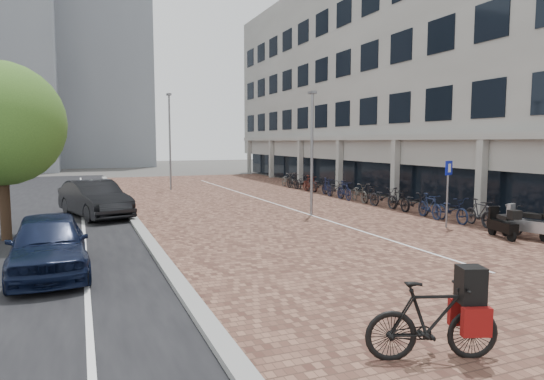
{
  "coord_description": "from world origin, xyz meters",
  "views": [
    {
      "loc": [
        -7.05,
        -11.51,
        3.21
      ],
      "look_at": [
        0.0,
        6.0,
        1.3
      ],
      "focal_mm": 31.63,
      "sensor_mm": 36.0,
      "label": 1
    }
  ],
  "objects_px": {
    "hero_bike": "(433,320)",
    "scooter_front": "(529,222)",
    "parking_sign": "(448,183)",
    "car_navy": "(48,244)",
    "car_dark": "(95,199)",
    "scooter_mid": "(502,223)"
  },
  "relations": [
    {
      "from": "hero_bike",
      "to": "scooter_front",
      "type": "distance_m",
      "value": 10.56
    },
    {
      "from": "scooter_front",
      "to": "parking_sign",
      "type": "bearing_deg",
      "value": 93.23
    },
    {
      "from": "car_navy",
      "to": "parking_sign",
      "type": "distance_m",
      "value": 13.45
    },
    {
      "from": "car_navy",
      "to": "scooter_front",
      "type": "height_order",
      "value": "car_navy"
    },
    {
      "from": "car_navy",
      "to": "car_dark",
      "type": "relative_size",
      "value": 0.91
    },
    {
      "from": "parking_sign",
      "to": "car_dark",
      "type": "bearing_deg",
      "value": 123.64
    },
    {
      "from": "car_dark",
      "to": "scooter_mid",
      "type": "xyz_separation_m",
      "value": [
        12.35,
        -9.87,
        -0.26
      ]
    },
    {
      "from": "parking_sign",
      "to": "scooter_mid",
      "type": "bearing_deg",
      "value": -105.97
    },
    {
      "from": "scooter_front",
      "to": "parking_sign",
      "type": "relative_size",
      "value": 0.68
    },
    {
      "from": "car_navy",
      "to": "scooter_mid",
      "type": "relative_size",
      "value": 2.86
    },
    {
      "from": "car_dark",
      "to": "hero_bike",
      "type": "bearing_deg",
      "value": -93.43
    },
    {
      "from": "scooter_front",
      "to": "car_navy",
      "type": "bearing_deg",
      "value": 158.35
    },
    {
      "from": "car_dark",
      "to": "hero_bike",
      "type": "distance_m",
      "value": 16.64
    },
    {
      "from": "hero_bike",
      "to": "scooter_front",
      "type": "xyz_separation_m",
      "value": [
        8.83,
        5.78,
        -0.04
      ]
    },
    {
      "from": "parking_sign",
      "to": "scooter_front",
      "type": "bearing_deg",
      "value": -94.77
    },
    {
      "from": "hero_bike",
      "to": "scooter_front",
      "type": "bearing_deg",
      "value": -38.16
    },
    {
      "from": "car_navy",
      "to": "scooter_front",
      "type": "relative_size",
      "value": 2.56
    },
    {
      "from": "parking_sign",
      "to": "car_navy",
      "type": "bearing_deg",
      "value": 161.5
    },
    {
      "from": "car_navy",
      "to": "car_dark",
      "type": "bearing_deg",
      "value": 79.52
    },
    {
      "from": "car_navy",
      "to": "hero_bike",
      "type": "bearing_deg",
      "value": -54.83
    },
    {
      "from": "scooter_front",
      "to": "parking_sign",
      "type": "xyz_separation_m",
      "value": [
        -0.94,
        2.7,
        1.11
      ]
    },
    {
      "from": "scooter_mid",
      "to": "parking_sign",
      "type": "xyz_separation_m",
      "value": [
        -0.31,
        2.23,
        1.17
      ]
    }
  ]
}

